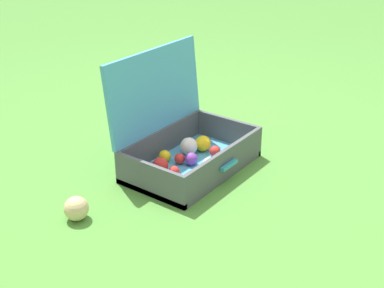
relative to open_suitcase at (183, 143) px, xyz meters
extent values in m
plane|color=#4C8C38|center=(0.08, -0.09, -0.12)|extent=(16.00, 16.00, 0.00)
cube|color=#4799C6|center=(0.00, -0.05, -0.10)|extent=(0.60, 0.37, 0.03)
cube|color=#4C5156|center=(-0.29, -0.05, -0.04)|extent=(0.02, 0.37, 0.15)
cube|color=#4C5156|center=(0.29, -0.05, -0.04)|extent=(0.02, 0.37, 0.15)
cube|color=#4C5156|center=(0.00, -0.23, -0.04)|extent=(0.56, 0.02, 0.15)
cube|color=#4C5156|center=(0.00, 0.12, -0.04)|extent=(0.56, 0.02, 0.15)
cube|color=#4799C6|center=(0.00, 0.15, 0.22)|extent=(0.60, 0.06, 0.37)
cube|color=teal|center=(0.00, -0.25, -0.04)|extent=(0.11, 0.02, 0.02)
sphere|color=purple|center=(-0.01, -0.05, -0.06)|extent=(0.06, 0.06, 0.06)
sphere|color=red|center=(0.12, -0.09, -0.07)|extent=(0.05, 0.05, 0.05)
sphere|color=white|center=(0.07, 0.02, -0.05)|extent=(0.08, 0.08, 0.08)
sphere|color=white|center=(-0.02, -0.17, -0.05)|extent=(0.07, 0.07, 0.07)
sphere|color=red|center=(-0.15, 0.01, -0.06)|extent=(0.07, 0.07, 0.07)
sphere|color=red|center=(-0.14, -0.06, -0.07)|extent=(0.05, 0.05, 0.05)
sphere|color=yellow|center=(0.22, -0.15, -0.07)|extent=(0.05, 0.05, 0.05)
sphere|color=yellow|center=(-0.05, 0.06, -0.06)|extent=(0.06, 0.06, 0.06)
sphere|color=#D1B784|center=(-0.24, -0.06, -0.06)|extent=(0.06, 0.06, 0.06)
sphere|color=red|center=(-0.03, 0.00, -0.07)|extent=(0.05, 0.05, 0.05)
sphere|color=orange|center=(-0.19, -0.12, -0.07)|extent=(0.05, 0.05, 0.05)
sphere|color=yellow|center=(0.14, -0.01, -0.05)|extent=(0.08, 0.08, 0.08)
sphere|color=#D1B784|center=(-0.59, 0.06, -0.07)|extent=(0.10, 0.10, 0.10)
camera|label=1|loc=(-1.70, -1.31, 1.03)|focal=49.58mm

